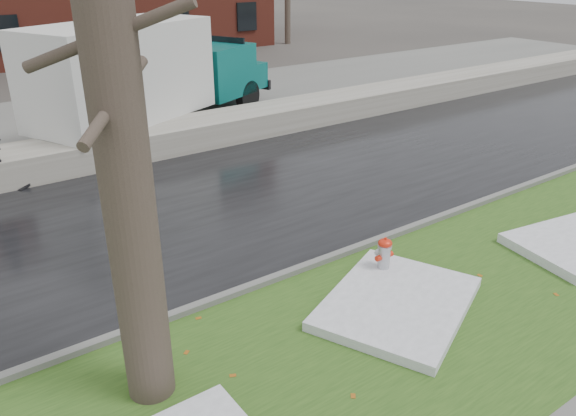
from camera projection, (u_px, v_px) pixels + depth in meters
ground at (337, 298)px, 9.19m from camera, size 120.00×120.00×0.00m
verge at (392, 336)px, 8.25m from camera, size 60.00×4.50×0.04m
road at (208, 206)px, 12.53m from camera, size 60.00×7.00×0.03m
parking_lot at (89, 122)px, 18.85m from camera, size 60.00×9.00×0.03m
curb at (301, 269)px, 9.91m from camera, size 60.00×0.15×0.14m
snowbank at (135, 143)px, 15.50m from camera, size 60.00×1.60×0.75m
fire_hydrant at (384, 255)px, 9.62m from camera, size 0.35×0.30×0.74m
tree at (116, 107)px, 5.70m from camera, size 1.46×1.59×7.31m
box_truck at (148, 75)px, 16.93m from camera, size 10.07×5.85×3.45m
snow_patch_near at (397, 303)px, 8.85m from camera, size 3.19×2.90×0.16m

